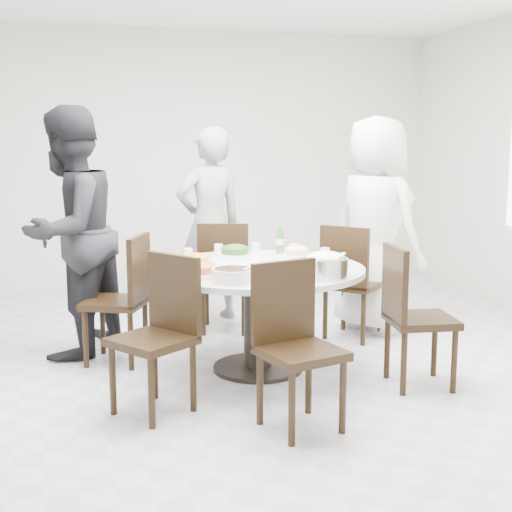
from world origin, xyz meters
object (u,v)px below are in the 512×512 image
object	(u,v)px
soup_bowl	(233,275)
chair_nw	(115,299)
chair_s	(301,349)
diner_left	(69,233)
diner_right	(376,225)
chair_ne	(354,281)
diner_middle	(210,225)
rice_bowl	(325,268)
chair_sw	(152,337)
dining_table	(258,319)
chair_n	(225,276)
chair_se	(421,317)
beverage_bottle	(280,240)

from	to	relation	value
soup_bowl	chair_nw	bearing A→B (deg)	126.96
chair_s	diner_left	distance (m)	2.23
diner_right	soup_bowl	size ratio (longest dim) A/B	6.71
diner_left	chair_ne	bearing A→B (deg)	123.38
diner_middle	rice_bowl	distance (m)	1.99
chair_sw	diner_right	xyz separation A→B (m)	(2.07, 1.37, 0.44)
diner_middle	diner_right	bearing A→B (deg)	135.38
diner_right	dining_table	bearing A→B (deg)	96.69
chair_sw	soup_bowl	size ratio (longest dim) A/B	3.49
chair_sw	diner_middle	xyz separation A→B (m)	(0.79, 2.10, 0.40)
chair_sw	chair_n	bearing A→B (deg)	118.38
diner_left	rice_bowl	size ratio (longest dim) A/B	6.35
chair_sw	diner_left	bearing A→B (deg)	162.56
chair_se	rice_bowl	distance (m)	0.73
chair_ne	soup_bowl	distance (m)	1.67
chair_nw	rice_bowl	bearing A→B (deg)	78.51
diner_left	chair_nw	bearing A→B (deg)	84.40
chair_nw	chair_n	bearing A→B (deg)	147.60
chair_sw	chair_s	bearing A→B (deg)	23.90
chair_n	rice_bowl	xyz separation A→B (m)	(0.32, -1.56, 0.34)
chair_ne	chair_sw	xyz separation A→B (m)	(-1.81, -1.20, 0.00)
chair_s	beverage_bottle	size ratio (longest dim) A/B	4.53
diner_right	chair_sw	bearing A→B (deg)	98.78
chair_s	chair_se	xyz separation A→B (m)	(1.00, 0.47, 0.00)
dining_table	chair_ne	size ratio (longest dim) A/B	1.58
chair_ne	chair_s	distance (m)	1.96
chair_se	chair_ne	bearing A→B (deg)	6.50
dining_table	chair_n	bearing A→B (deg)	89.63
chair_se	diner_left	world-z (taller)	diner_left
chair_nw	diner_left	world-z (taller)	diner_left
dining_table	chair_n	distance (m)	1.09
chair_nw	diner_middle	bearing A→B (deg)	162.43
chair_nw	rice_bowl	xyz separation A→B (m)	(1.29, -0.93, 0.34)
chair_s	beverage_bottle	bearing A→B (deg)	62.26
chair_n	rice_bowl	world-z (taller)	chair_n
chair_n	chair_nw	size ratio (longest dim) A/B	1.00
chair_s	rice_bowl	size ratio (longest dim) A/B	3.20
chair_nw	chair_se	bearing A→B (deg)	85.57
chair_nw	diner_right	distance (m)	2.27
chair_n	rice_bowl	bearing A→B (deg)	118.06
chair_nw	diner_right	xyz separation A→B (m)	(2.21, 0.30, 0.44)
chair_se	diner_left	distance (m)	2.63
chair_ne	diner_middle	bearing A→B (deg)	7.14
soup_bowl	diner_middle	bearing A→B (deg)	82.63
beverage_bottle	chair_s	bearing A→B (deg)	-103.03
chair_n	soup_bowl	bearing A→B (deg)	95.83
soup_bowl	chair_se	bearing A→B (deg)	-7.18
chair_n	chair_s	bearing A→B (deg)	105.28
diner_right	beverage_bottle	xyz separation A→B (m)	(-0.92, -0.23, -0.06)
rice_bowl	soup_bowl	size ratio (longest dim) A/B	1.09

